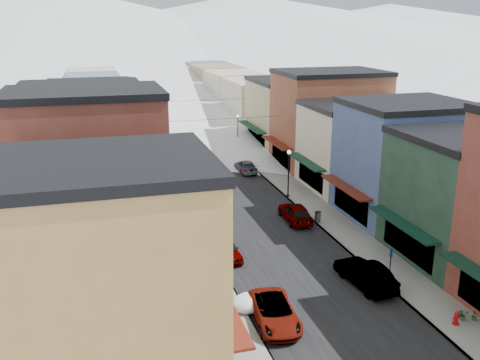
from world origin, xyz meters
TOP-DOWN VIEW (x-y plane):
  - road at (0.00, 60.00)m, footprint 10.00×160.00m
  - sidewalk_left at (-6.60, 60.00)m, footprint 3.20×160.00m
  - sidewalk_right at (6.60, 60.00)m, footprint 3.20×160.00m
  - curb_left at (-5.05, 60.00)m, footprint 0.10×160.00m
  - curb_right at (5.05, 60.00)m, footprint 0.10×160.00m
  - bldg_l_yellow at (-13.19, 4.00)m, footprint 11.30×8.70m
  - bldg_l_cream at (-13.19, 12.50)m, footprint 11.30×8.20m
  - bldg_l_brick_near at (-13.69, 20.50)m, footprint 12.30×8.20m
  - bldg_l_grayblue at (-13.19, 29.00)m, footprint 11.30×9.20m
  - bldg_l_brick_far at (-14.19, 38.00)m, footprint 13.30×9.20m
  - bldg_l_tan at (-13.19, 48.00)m, footprint 11.30×11.20m
  - bldg_r_green at (13.19, 12.00)m, footprint 11.30×9.20m
  - bldg_r_blue at (13.19, 21.00)m, footprint 11.30×9.20m
  - bldg_r_cream at (13.69, 30.00)m, footprint 12.30×9.20m
  - bldg_r_brick_far at (14.19, 39.00)m, footprint 13.30×9.20m
  - bldg_r_tan at (13.19, 49.00)m, footprint 11.30×11.20m
  - distant_blocks at (0.00, 83.00)m, footprint 34.00×55.00m
  - mountain_ridge at (-19.47, 277.18)m, footprint 670.00×340.00m
  - overhead_cables at (0.00, 47.50)m, footprint 16.40×15.04m
  - car_white_suv at (-3.76, 7.01)m, footprint 2.92×5.45m
  - car_silver_sedan at (-4.30, 16.52)m, footprint 1.95×4.27m
  - car_dark_hatch at (-4.30, 27.08)m, footprint 2.14×5.29m
  - car_silver_wagon at (-3.50, 49.16)m, footprint 2.55×5.11m
  - car_green_sedan at (3.63, 9.75)m, footprint 2.36×5.39m
  - car_gray_suv at (3.50, 22.25)m, footprint 2.19×5.04m
  - car_black_sedan at (3.75, 38.69)m, footprint 1.99×4.77m
  - car_lane_silver at (-2.04, 62.29)m, footprint 1.79×4.17m
  - car_lane_white at (0.79, 72.40)m, footprint 3.09×5.55m
  - fire_hydrant at (6.32, 3.77)m, footprint 0.49×0.37m
  - parking_sign at (5.20, 9.30)m, footprint 0.07×0.34m
  - trash_can at (5.20, 21.18)m, footprint 0.56×0.56m
  - streetlamp_near at (5.20, 28.56)m, footprint 0.40×0.40m
  - streetlamp_far at (6.10, 50.71)m, footprint 0.38×0.38m
  - planter_near at (7.03, 4.10)m, footprint 0.68×0.61m
  - planter_far at (7.67, 3.91)m, footprint 0.40×0.40m
  - snow_pile_near at (-4.78, 8.91)m, footprint 2.33×2.63m
  - snow_pile_mid at (-4.28, 21.16)m, footprint 2.28×2.60m
  - snow_pile_far at (-4.88, 31.05)m, footprint 2.31×2.62m

SIDE VIEW (x-z plane):
  - road at x=0.00m, z-range 0.00..0.01m
  - sidewalk_left at x=-6.60m, z-range 0.00..0.15m
  - sidewalk_right at x=6.60m, z-range 0.00..0.15m
  - curb_left at x=-5.05m, z-range 0.00..0.15m
  - curb_right at x=5.05m, z-range 0.00..0.15m
  - planter_far at x=7.67m, z-range 0.15..0.68m
  - snow_pile_mid at x=-4.28m, z-range -0.02..0.94m
  - snow_pile_far at x=-4.88m, z-range -0.02..0.95m
  - snow_pile_near at x=-4.78m, z-range -0.02..0.96m
  - planter_near at x=7.03m, z-range 0.15..0.83m
  - fire_hydrant at x=6.32m, z-range 0.11..0.96m
  - trash_can at x=5.20m, z-range 0.16..1.11m
  - car_black_sedan at x=3.75m, z-range 0.00..1.38m
  - car_lane_silver at x=-2.04m, z-range 0.00..1.40m
  - car_silver_sedan at x=-4.30m, z-range 0.00..1.42m
  - car_silver_wagon at x=-3.50m, z-range 0.00..1.42m
  - car_white_suv at x=-3.76m, z-range 0.00..1.46m
  - car_lane_white at x=0.79m, z-range 0.00..1.47m
  - car_gray_suv at x=3.50m, z-range 0.00..1.69m
  - car_dark_hatch at x=-4.30m, z-range 0.00..1.71m
  - car_green_sedan at x=3.63m, z-range 0.00..1.72m
  - parking_sign at x=5.20m, z-range 0.36..2.88m
  - streetlamp_far at x=6.10m, z-range 0.74..5.28m
  - streetlamp_near at x=5.20m, z-range 0.77..5.54m
  - distant_blocks at x=0.00m, z-range 0.00..8.00m
  - bldg_r_cream at x=13.69m, z-range 0.01..9.01m
  - bldg_l_grayblue at x=-13.19m, z-range 0.01..9.01m
  - bldg_r_tan at x=13.19m, z-range 0.01..9.51m
  - bldg_r_green at x=13.19m, z-range 0.01..9.51m
  - bldg_l_cream at x=-13.19m, z-range 0.01..9.51m
  - bldg_l_tan at x=-13.19m, z-range 0.01..10.01m
  - bldg_r_blue at x=13.19m, z-range 0.01..10.51m
  - bldg_l_brick_far at x=-14.19m, z-range 0.01..11.01m
  - bldg_r_brick_far at x=14.19m, z-range 0.01..11.51m
  - bldg_l_yellow at x=-13.19m, z-range 0.01..11.51m
  - overhead_cables at x=0.00m, z-range 6.18..6.22m
  - bldg_l_brick_near at x=-13.69m, z-range 0.01..12.51m
  - mountain_ridge at x=-19.47m, z-range -2.64..31.36m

